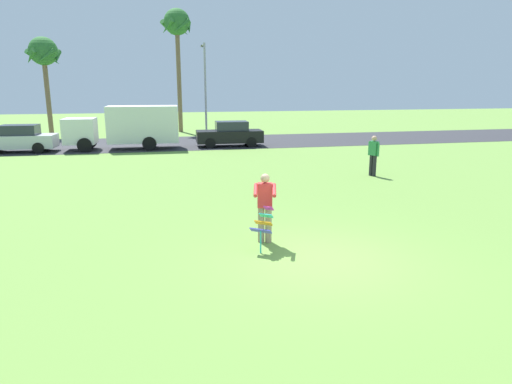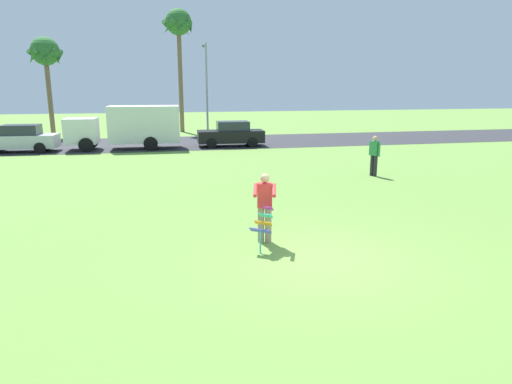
# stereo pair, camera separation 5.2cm
# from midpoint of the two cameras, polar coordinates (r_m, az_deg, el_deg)

# --- Properties ---
(ground_plane) EXTENTS (120.00, 120.00, 0.00)m
(ground_plane) POSITION_cam_midpoint_polar(r_m,az_deg,el_deg) (10.32, 8.55, -8.43)
(ground_plane) COLOR olive
(road_strip) EXTENTS (120.00, 8.00, 0.01)m
(road_strip) POSITION_cam_midpoint_polar(r_m,az_deg,el_deg) (31.56, -5.91, 6.27)
(road_strip) COLOR #2D2D33
(road_strip) RESTS_ON ground
(person_kite_flyer) EXTENTS (0.66, 0.74, 1.73)m
(person_kite_flyer) POSITION_cam_midpoint_polar(r_m,az_deg,el_deg) (11.00, 1.25, -1.69)
(person_kite_flyer) COLOR gray
(person_kite_flyer) RESTS_ON ground
(kite_held) EXTENTS (0.67, 0.73, 1.02)m
(kite_held) POSITION_cam_midpoint_polar(r_m,az_deg,el_deg) (10.51, 1.06, -4.05)
(kite_held) COLOR #D83399
(kite_held) RESTS_ON ground
(parked_car_silver) EXTENTS (4.26, 1.96, 1.60)m
(parked_car_silver) POSITION_cam_midpoint_polar(r_m,az_deg,el_deg) (29.94, -27.62, 5.95)
(parked_car_silver) COLOR silver
(parked_car_silver) RESTS_ON ground
(parked_truck_white_box) EXTENTS (6.75, 2.25, 2.62)m
(parked_truck_white_box) POSITION_cam_midpoint_polar(r_m,az_deg,el_deg) (28.88, -15.50, 8.03)
(parked_truck_white_box) COLOR silver
(parked_truck_white_box) RESTS_ON ground
(parked_car_black) EXTENTS (4.26, 1.95, 1.60)m
(parked_car_black) POSITION_cam_midpoint_polar(r_m,az_deg,el_deg) (29.27, -3.11, 7.30)
(parked_car_black) COLOR black
(parked_car_black) RESTS_ON ground
(palm_tree_left_near) EXTENTS (2.58, 2.71, 7.41)m
(palm_tree_left_near) POSITION_cam_midpoint_polar(r_m,az_deg,el_deg) (38.96, -25.02, 15.41)
(palm_tree_left_near) COLOR brown
(palm_tree_left_near) RESTS_ON ground
(palm_tree_right_near) EXTENTS (2.58, 2.71, 9.91)m
(palm_tree_right_near) POSITION_cam_midpoint_polar(r_m,az_deg,el_deg) (39.41, -9.71, 19.73)
(palm_tree_right_near) COLOR brown
(palm_tree_right_near) RESTS_ON ground
(streetlight_pole) EXTENTS (0.24, 1.65, 7.00)m
(streetlight_pole) POSITION_cam_midpoint_polar(r_m,az_deg,el_deg) (36.07, -6.23, 13.48)
(streetlight_pole) COLOR #9E9EA3
(streetlight_pole) RESTS_ON ground
(person_walker_near) EXTENTS (0.35, 0.53, 1.73)m
(person_walker_near) POSITION_cam_midpoint_polar(r_m,az_deg,el_deg) (20.04, 14.79, 4.60)
(person_walker_near) COLOR #26262B
(person_walker_near) RESTS_ON ground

